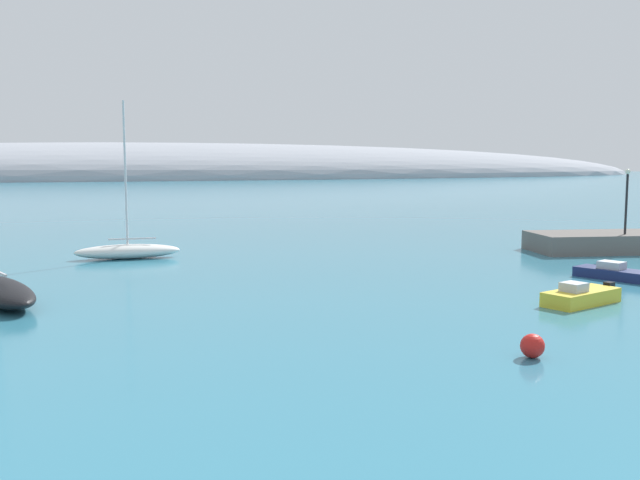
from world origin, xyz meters
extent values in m
ellipsoid|color=#999EA8|center=(14.28, 248.95, 0.00)|extent=(393.20, 80.58, 24.37)
ellipsoid|color=white|center=(-9.55, 42.25, 0.47)|extent=(6.75, 1.95, 0.95)
cylinder|color=silver|center=(-9.55, 42.25, 5.56)|extent=(0.14, 0.14, 9.23)
cube|color=silver|center=(-9.24, 42.24, 1.30)|extent=(3.02, 0.19, 0.10)
cube|color=navy|center=(15.28, 25.22, 0.27)|extent=(3.58, 5.46, 0.54)
cube|color=#B2B7C1|center=(14.96, 25.94, 0.74)|extent=(1.38, 1.54, 0.40)
cube|color=yellow|center=(8.85, 20.71, 0.32)|extent=(4.24, 2.72, 0.64)
cube|color=black|center=(10.96, 21.42, 0.48)|extent=(0.53, 0.48, 0.58)
cube|color=#B2B7C1|center=(8.28, 20.52, 0.84)|extent=(1.20, 1.18, 0.40)
sphere|color=red|center=(1.62, 14.01, 0.40)|extent=(0.79, 0.79, 0.79)
cylinder|color=black|center=(23.09, 34.20, 3.38)|extent=(0.16, 0.16, 4.12)
sphere|color=#EAEACC|center=(23.09, 34.20, 5.62)|extent=(0.36, 0.36, 0.36)
camera|label=1|loc=(-12.08, -5.30, 6.45)|focal=39.92mm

